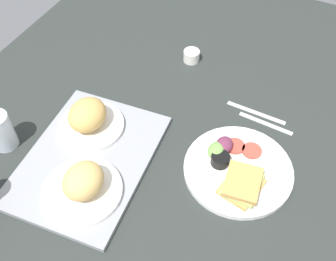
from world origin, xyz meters
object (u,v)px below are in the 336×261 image
at_px(bread_plate_near, 83,185).
at_px(plate_with_salad, 237,169).
at_px(fork, 266,123).
at_px(bread_plate_far, 89,118).
at_px(knife, 256,113).
at_px(espresso_cup, 191,56).
at_px(serving_tray, 88,159).
at_px(drinking_glass, 1,131).

height_order(bread_plate_near, plate_with_salad, bread_plate_near).
bearing_deg(fork, bread_plate_far, 32.64).
relative_size(bread_plate_far, knife, 1.02).
distance_m(bread_plate_near, plate_with_salad, 0.41).
height_order(bread_plate_far, plate_with_salad, bread_plate_far).
xyz_separation_m(bread_plate_near, espresso_cup, (0.62, -0.04, -0.03)).
bearing_deg(espresso_cup, serving_tray, 170.24).
distance_m(serving_tray, plate_with_salad, 0.41).
bearing_deg(plate_with_salad, fork, -6.65).
bearing_deg(bread_plate_far, plate_with_salad, -84.20).
xyz_separation_m(bread_plate_far, drinking_glass, (-0.15, 0.20, 0.00)).
relative_size(espresso_cup, fork, 0.33).
bearing_deg(plate_with_salad, bread_plate_near, 125.72).
bearing_deg(fork, knife, -32.60).
relative_size(plate_with_salad, drinking_glass, 2.56).
bearing_deg(espresso_cup, bread_plate_near, 176.71).
bearing_deg(bread_plate_far, fork, -61.63).
height_order(bread_plate_near, knife, bread_plate_near).
height_order(plate_with_salad, espresso_cup, plate_with_salad).
bearing_deg(plate_with_salad, knife, 3.85).
distance_m(serving_tray, drinking_glass, 0.26).
xyz_separation_m(bread_plate_far, espresso_cup, (0.43, -0.14, -0.04)).
bearing_deg(drinking_glass, espresso_cup, -30.51).
relative_size(bread_plate_near, fork, 1.23).
xyz_separation_m(plate_with_salad, espresso_cup, (0.38, 0.30, 0.00)).
bearing_deg(bread_plate_near, fork, -38.72).
height_order(plate_with_salad, knife, plate_with_salad).
height_order(bread_plate_near, bread_plate_far, bread_plate_far).
bearing_deg(serving_tray, drinking_glass, 101.36).
xyz_separation_m(drinking_glass, fork, (0.40, -0.66, -0.06)).
bearing_deg(bread_plate_far, bread_plate_near, -151.19).
distance_m(drinking_glass, espresso_cup, 0.67).
relative_size(serving_tray, fork, 2.65).
bearing_deg(knife, fork, 145.88).
relative_size(bread_plate_near, knife, 1.10).
height_order(drinking_glass, knife, drinking_glass).
xyz_separation_m(serving_tray, fork, (0.35, -0.41, -0.01)).
distance_m(espresso_cup, fork, 0.37).
bearing_deg(drinking_glass, bread_plate_near, -98.75).
height_order(serving_tray, bread_plate_far, bread_plate_far).
bearing_deg(espresso_cup, knife, -117.19).
bearing_deg(espresso_cup, fork, -118.50).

